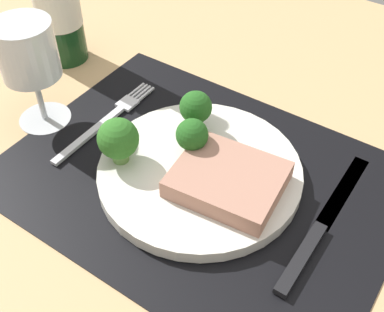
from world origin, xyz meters
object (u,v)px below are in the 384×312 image
object	(u,v)px
fork	(107,120)
knife	(319,230)
wine_glass	(28,56)
steak	(228,180)
plate	(200,172)

from	to	relation	value
fork	knife	xyz separation A→B (cm)	(31.18, -0.89, 0.05)
wine_glass	steak	bearing A→B (deg)	3.98
wine_glass	fork	bearing A→B (deg)	28.19
steak	fork	size ratio (longest dim) A/B	0.62
plate	fork	size ratio (longest dim) A/B	1.27
steak	plate	bearing A→B (deg)	170.46
fork	plate	bearing A→B (deg)	-7.52
plate	wine_glass	bearing A→B (deg)	-173.60
plate	steak	world-z (taller)	steak
fork	wine_glass	distance (cm)	12.83
plate	wine_glass	world-z (taller)	wine_glass
wine_glass	knife	bearing A→B (deg)	4.69
knife	wine_glass	xyz separation A→B (cm)	(-38.78, -3.18, 9.45)
plate	fork	distance (cm)	16.10
fork	wine_glass	size ratio (longest dim) A/B	1.32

